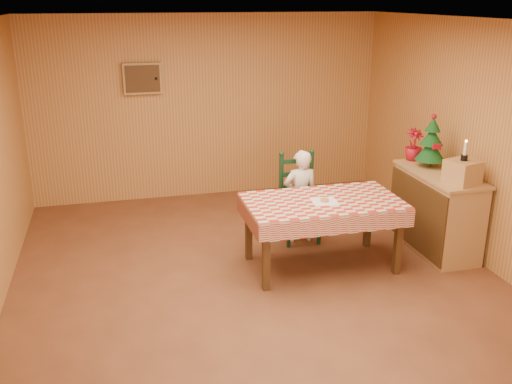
# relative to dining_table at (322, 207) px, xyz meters

# --- Properties ---
(ground) EXTENTS (6.00, 6.00, 0.00)m
(ground) POSITION_rel_dining_table_xyz_m (-0.75, -0.28, -0.69)
(ground) COLOR brown
(ground) RESTS_ON ground
(cabin_walls) EXTENTS (5.10, 6.05, 2.65)m
(cabin_walls) POSITION_rel_dining_table_xyz_m (-0.75, 0.25, 1.14)
(cabin_walls) COLOR #C48846
(cabin_walls) RESTS_ON ground
(dining_table) EXTENTS (1.66, 0.96, 0.77)m
(dining_table) POSITION_rel_dining_table_xyz_m (0.00, 0.00, 0.00)
(dining_table) COLOR #4C2F14
(dining_table) RESTS_ON ground
(ladder_chair) EXTENTS (0.44, 0.40, 1.08)m
(ladder_chair) POSITION_rel_dining_table_xyz_m (0.00, 0.79, -0.18)
(ladder_chair) COLOR black
(ladder_chair) RESTS_ON ground
(seated_child) EXTENTS (0.41, 0.27, 1.12)m
(seated_child) POSITION_rel_dining_table_xyz_m (-0.00, 0.73, -0.13)
(seated_child) COLOR white
(seated_child) RESTS_ON ground
(napkin) EXTENTS (0.28, 0.28, 0.00)m
(napkin) POSITION_rel_dining_table_xyz_m (-0.00, -0.05, 0.08)
(napkin) COLOR white
(napkin) RESTS_ON dining_table
(donut) EXTENTS (0.12, 0.12, 0.03)m
(donut) POSITION_rel_dining_table_xyz_m (-0.00, -0.05, 0.10)
(donut) COLOR #C99348
(donut) RESTS_ON napkin
(shelf_unit) EXTENTS (0.54, 1.24, 0.93)m
(shelf_unit) POSITION_rel_dining_table_xyz_m (1.44, 0.11, -0.22)
(shelf_unit) COLOR tan
(shelf_unit) RESTS_ON ground
(crate) EXTENTS (0.37, 0.37, 0.25)m
(crate) POSITION_rel_dining_table_xyz_m (1.45, -0.29, 0.37)
(crate) COLOR tan
(crate) RESTS_ON shelf_unit
(christmas_tree) EXTENTS (0.34, 0.34, 0.62)m
(christmas_tree) POSITION_rel_dining_table_xyz_m (1.45, 0.36, 0.52)
(christmas_tree) COLOR #4C2F14
(christmas_tree) RESTS_ON shelf_unit
(flower_arrangement) EXTENTS (0.23, 0.23, 0.38)m
(flower_arrangement) POSITION_rel_dining_table_xyz_m (1.40, 0.66, 0.43)
(flower_arrangement) COLOR maroon
(flower_arrangement) RESTS_ON shelf_unit
(candle_set) EXTENTS (0.07, 0.07, 0.22)m
(candle_set) POSITION_rel_dining_table_xyz_m (1.45, -0.29, 0.56)
(candle_set) COLOR black
(candle_set) RESTS_ON crate
(storage_bin) EXTENTS (0.50, 0.50, 0.38)m
(storage_bin) POSITION_rel_dining_table_xyz_m (1.53, 0.03, -0.50)
(storage_bin) COLOR black
(storage_bin) RESTS_ON ground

